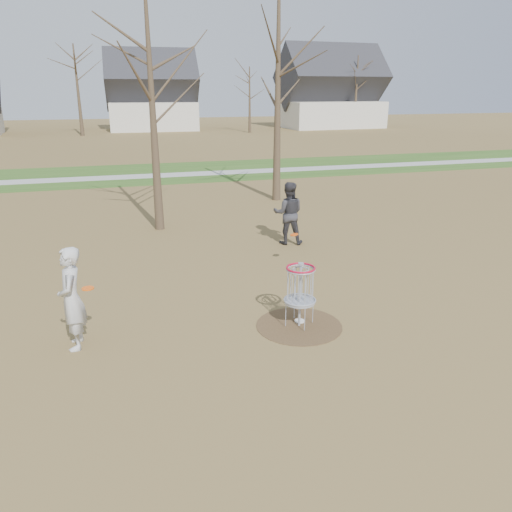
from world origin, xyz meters
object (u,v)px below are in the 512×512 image
Objects in this scene: player_throwing at (288,213)px; disc_golf_basket at (300,285)px; disc_grounded at (300,321)px; player_standing at (72,299)px.

player_throwing is 1.46× the size of disc_golf_basket.
player_throwing is 8.97× the size of disc_grounded.
player_standing reaches higher than disc_golf_basket.
disc_grounded is at bearing 88.18° from player_standing.
disc_golf_basket is (4.40, -0.37, -0.08)m from player_standing.
disc_golf_basket is (-1.75, -5.60, -0.07)m from player_throwing.
player_throwing is 5.76m from disc_grounded.
disc_golf_basket is at bearing 85.94° from player_standing.
player_standing is 4.59m from disc_grounded.
player_standing is 1.47× the size of disc_golf_basket.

